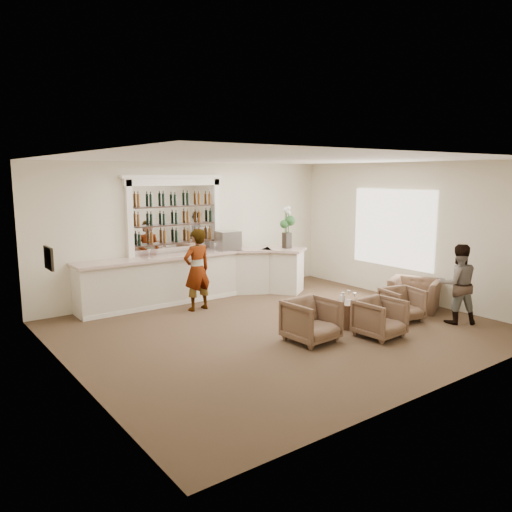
# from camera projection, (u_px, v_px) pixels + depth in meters

# --- Properties ---
(ground) EXTENTS (8.00, 8.00, 0.00)m
(ground) POSITION_uv_depth(u_px,v_px,m) (281.00, 329.00, 9.85)
(ground) COLOR #4E3E27
(ground) RESTS_ON ground
(room_shell) EXTENTS (8.04, 7.02, 3.32)m
(room_shell) POSITION_uv_depth(u_px,v_px,m) (266.00, 208.00, 10.13)
(room_shell) COLOR beige
(room_shell) RESTS_ON ground
(bar_counter) EXTENTS (5.72, 1.80, 1.14)m
(bar_counter) POSITION_uv_depth(u_px,v_px,m) (197.00, 277.00, 12.04)
(bar_counter) COLOR silver
(bar_counter) RESTS_ON ground
(back_bar_alcove) EXTENTS (2.64, 0.25, 3.00)m
(back_bar_alcove) POSITION_uv_depth(u_px,v_px,m) (175.00, 216.00, 11.93)
(back_bar_alcove) COLOR white
(back_bar_alcove) RESTS_ON ground
(cocktail_table) EXTENTS (0.60, 0.60, 0.50)m
(cocktail_table) POSITION_uv_depth(u_px,v_px,m) (348.00, 314.00, 9.97)
(cocktail_table) COLOR #503322
(cocktail_table) RESTS_ON ground
(sommelier) EXTENTS (0.70, 0.49, 1.83)m
(sommelier) POSITION_uv_depth(u_px,v_px,m) (197.00, 270.00, 11.08)
(sommelier) COLOR gray
(sommelier) RESTS_ON ground
(guest) EXTENTS (1.01, 0.97, 1.63)m
(guest) POSITION_uv_depth(u_px,v_px,m) (458.00, 284.00, 10.11)
(guest) COLOR gray
(guest) RESTS_ON ground
(armchair_left) EXTENTS (0.89, 0.91, 0.78)m
(armchair_left) POSITION_uv_depth(u_px,v_px,m) (311.00, 321.00, 9.05)
(armchair_left) COLOR brown
(armchair_left) RESTS_ON ground
(armchair_center) EXTENTS (0.81, 0.83, 0.72)m
(armchair_center) POSITION_uv_depth(u_px,v_px,m) (380.00, 318.00, 9.31)
(armchair_center) COLOR brown
(armchair_center) RESTS_ON ground
(armchair_right) EXTENTS (0.87, 0.88, 0.68)m
(armchair_right) POSITION_uv_depth(u_px,v_px,m) (402.00, 304.00, 10.39)
(armchair_right) COLOR brown
(armchair_right) RESTS_ON ground
(armchair_far) EXTENTS (1.29, 1.35, 0.69)m
(armchair_far) POSITION_uv_depth(u_px,v_px,m) (414.00, 294.00, 11.25)
(armchair_far) COLOR brown
(armchair_far) RESTS_ON ground
(espresso_machine) EXTENTS (0.58, 0.50, 0.48)m
(espresso_machine) POSITION_uv_depth(u_px,v_px,m) (228.00, 241.00, 12.44)
(espresso_machine) COLOR #ADAEB2
(espresso_machine) RESTS_ON bar_counter
(flower_vase) EXTENTS (0.28, 0.28, 1.06)m
(flower_vase) POSITION_uv_depth(u_px,v_px,m) (287.00, 225.00, 12.70)
(flower_vase) COLOR black
(flower_vase) RESTS_ON bar_counter
(wine_glass_bar_left) EXTENTS (0.07, 0.07, 0.21)m
(wine_glass_bar_left) POSITION_uv_depth(u_px,v_px,m) (149.00, 254.00, 11.24)
(wine_glass_bar_left) COLOR white
(wine_glass_bar_left) RESTS_ON bar_counter
(wine_glass_bar_right) EXTENTS (0.07, 0.07, 0.21)m
(wine_glass_bar_right) POSITION_uv_depth(u_px,v_px,m) (215.00, 247.00, 12.21)
(wine_glass_bar_right) COLOR white
(wine_glass_bar_right) RESTS_ON bar_counter
(wine_glass_tbl_a) EXTENTS (0.07, 0.07, 0.21)m
(wine_glass_tbl_a) POSITION_uv_depth(u_px,v_px,m) (343.00, 298.00, 9.86)
(wine_glass_tbl_a) COLOR white
(wine_glass_tbl_a) RESTS_ON cocktail_table
(wine_glass_tbl_b) EXTENTS (0.07, 0.07, 0.21)m
(wine_glass_tbl_b) POSITION_uv_depth(u_px,v_px,m) (349.00, 295.00, 10.03)
(wine_glass_tbl_b) COLOR white
(wine_glass_tbl_b) RESTS_ON cocktail_table
(wine_glass_tbl_c) EXTENTS (0.07, 0.07, 0.21)m
(wine_glass_tbl_c) POSITION_uv_depth(u_px,v_px,m) (354.00, 298.00, 9.83)
(wine_glass_tbl_c) COLOR white
(wine_glass_tbl_c) RESTS_ON cocktail_table
(napkin_holder) EXTENTS (0.08, 0.08, 0.12)m
(napkin_holder) POSITION_uv_depth(u_px,v_px,m) (342.00, 298.00, 10.02)
(napkin_holder) COLOR silver
(napkin_holder) RESTS_ON cocktail_table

